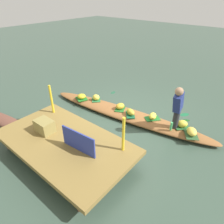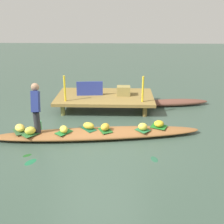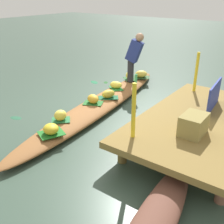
# 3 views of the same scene
# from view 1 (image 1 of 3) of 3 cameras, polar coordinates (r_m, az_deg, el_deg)

# --- Properties ---
(canal_water) EXTENTS (40.00, 40.00, 0.00)m
(canal_water) POSITION_cam_1_polar(r_m,az_deg,el_deg) (6.21, 3.72, -1.37)
(canal_water) COLOR #394E41
(canal_water) RESTS_ON ground
(dock_platform) EXTENTS (3.20, 1.80, 0.43)m
(dock_platform) POSITION_cam_1_polar(r_m,az_deg,el_deg) (4.75, -13.24, -8.39)
(dock_platform) COLOR olive
(dock_platform) RESTS_ON ground
(vendor_boat) EXTENTS (5.49, 1.36, 0.20)m
(vendor_boat) POSITION_cam_1_polar(r_m,az_deg,el_deg) (6.15, 3.75, -0.59)
(vendor_boat) COLOR brown
(vendor_boat) RESTS_ON ground
(moored_boat) EXTENTS (2.63, 0.79, 0.22)m
(moored_boat) POSITION_cam_1_polar(r_m,az_deg,el_deg) (6.50, -27.63, -2.51)
(moored_boat) COLOR brown
(moored_boat) RESTS_ON ground
(leaf_mat_0) EXTENTS (0.49, 0.54, 0.01)m
(leaf_mat_0) POSITION_cam_1_polar(r_m,az_deg,el_deg) (5.51, 21.41, -5.92)
(leaf_mat_0) COLOR #305630
(leaf_mat_0) RESTS_ON vendor_boat
(banana_bunch_0) EXTENTS (0.38, 0.39, 0.19)m
(banana_bunch_0) POSITION_cam_1_polar(r_m,az_deg,el_deg) (5.46, 21.60, -5.15)
(banana_bunch_0) COLOR #F9D34E
(banana_bunch_0) RESTS_ON vendor_boat
(leaf_mat_1) EXTENTS (0.42, 0.43, 0.01)m
(leaf_mat_1) POSITION_cam_1_polar(r_m,az_deg,el_deg) (6.74, -4.50, 3.43)
(leaf_mat_1) COLOR #266F3C
(leaf_mat_1) RESTS_ON vendor_boat
(banana_bunch_1) EXTENTS (0.24, 0.21, 0.19)m
(banana_bunch_1) POSITION_cam_1_polar(r_m,az_deg,el_deg) (6.70, -4.53, 4.15)
(banana_bunch_1) COLOR yellow
(banana_bunch_1) RESTS_ON vendor_boat
(leaf_mat_2) EXTENTS (0.49, 0.46, 0.01)m
(leaf_mat_2) POSITION_cam_1_polar(r_m,az_deg,el_deg) (6.89, -8.56, 3.79)
(leaf_mat_2) COLOR #207024
(leaf_mat_2) RESTS_ON vendor_boat
(banana_bunch_2) EXTENTS (0.37, 0.38, 0.16)m
(banana_bunch_2) POSITION_cam_1_polar(r_m,az_deg,el_deg) (6.85, -8.61, 4.40)
(banana_bunch_2) COLOR gold
(banana_bunch_2) RESTS_ON vendor_boat
(leaf_mat_3) EXTENTS (0.46, 0.48, 0.01)m
(leaf_mat_3) POSITION_cam_1_polar(r_m,az_deg,el_deg) (5.86, 11.34, -1.80)
(leaf_mat_3) COLOR #23742F
(leaf_mat_3) RESTS_ON vendor_boat
(banana_bunch_3) EXTENTS (0.27, 0.34, 0.17)m
(banana_bunch_3) POSITION_cam_1_polar(r_m,az_deg,el_deg) (5.81, 11.42, -1.11)
(banana_bunch_3) COLOR yellow
(banana_bunch_3) RESTS_ON vendor_boat
(leaf_mat_4) EXTENTS (0.42, 0.47, 0.01)m
(leaf_mat_4) POSITION_cam_1_polar(r_m,az_deg,el_deg) (6.21, 2.29, 0.92)
(leaf_mat_4) COLOR #236526
(leaf_mat_4) RESTS_ON vendor_boat
(banana_bunch_4) EXTENTS (0.29, 0.33, 0.18)m
(banana_bunch_4) POSITION_cam_1_polar(r_m,az_deg,el_deg) (6.17, 2.30, 1.65)
(banana_bunch_4) COLOR gold
(banana_bunch_4) RESTS_ON vendor_boat
(leaf_mat_5) EXTENTS (0.44, 0.45, 0.01)m
(leaf_mat_5) POSITION_cam_1_polar(r_m,az_deg,el_deg) (5.72, 19.08, -3.97)
(leaf_mat_5) COLOR #2B6430
(leaf_mat_5) RESTS_ON vendor_boat
(banana_bunch_5) EXTENTS (0.33, 0.30, 0.20)m
(banana_bunch_5) POSITION_cam_1_polar(r_m,az_deg,el_deg) (5.67, 19.25, -3.15)
(banana_bunch_5) COLOR yellow
(banana_bunch_5) RESTS_ON vendor_boat
(leaf_mat_6) EXTENTS (0.46, 0.48, 0.01)m
(leaf_mat_6) POSITION_cam_1_polar(r_m,az_deg,el_deg) (5.95, 5.18, -0.70)
(leaf_mat_6) COLOR #185634
(leaf_mat_6) RESTS_ON vendor_boat
(banana_bunch_6) EXTENTS (0.35, 0.28, 0.18)m
(banana_bunch_6) POSITION_cam_1_polar(r_m,az_deg,el_deg) (5.90, 5.22, 0.02)
(banana_bunch_6) COLOR gold
(banana_bunch_6) RESTS_ON vendor_boat
(vendor_person) EXTENTS (0.23, 0.46, 1.23)m
(vendor_person) POSITION_cam_1_polar(r_m,az_deg,el_deg) (5.23, 18.08, 1.75)
(vendor_person) COLOR #28282D
(vendor_person) RESTS_ON vendor_boat
(water_bottle) EXTENTS (0.06, 0.06, 0.23)m
(water_bottle) POSITION_cam_1_polar(r_m,az_deg,el_deg) (5.46, 16.39, -3.85)
(water_bottle) COLOR #4BB86A
(water_bottle) RESTS_ON vendor_boat
(market_banner) EXTENTS (0.86, 0.11, 0.47)m
(market_banner) POSITION_cam_1_polar(r_m,az_deg,el_deg) (4.25, -9.46, -8.20)
(market_banner) COLOR #293894
(market_banner) RESTS_ON dock_platform
(railing_post_west) EXTENTS (0.06, 0.06, 0.81)m
(railing_post_west) POSITION_cam_1_polar(r_m,az_deg,el_deg) (4.11, 3.23, -6.36)
(railing_post_west) COLOR yellow
(railing_post_west) RESTS_ON dock_platform
(railing_post_east) EXTENTS (0.06, 0.06, 0.81)m
(railing_post_east) POSITION_cam_1_polar(r_m,az_deg,el_deg) (5.63, -16.73, 3.46)
(railing_post_east) COLOR yellow
(railing_post_east) RESTS_ON dock_platform
(produce_crate) EXTENTS (0.44, 0.32, 0.31)m
(produce_crate) POSITION_cam_1_polar(r_m,az_deg,el_deg) (5.03, -18.51, -3.79)
(produce_crate) COLOR olive
(produce_crate) RESTS_ON dock_platform
(drifting_plant_0) EXTENTS (0.30, 0.36, 0.01)m
(drifting_plant_0) POSITION_cam_1_polar(r_m,az_deg,el_deg) (6.69, 19.83, -0.69)
(drifting_plant_0) COLOR #1B643B
(drifting_plant_0) RESTS_ON ground
(drifting_plant_1) EXTENTS (0.20, 0.28, 0.01)m
(drifting_plant_1) POSITION_cam_1_polar(r_m,az_deg,el_deg) (7.68, 0.30, 5.52)
(drifting_plant_1) COLOR #23573B
(drifting_plant_1) RESTS_ON ground
(drifting_plant_2) EXTENTS (0.23, 0.21, 0.01)m
(drifting_plant_2) POSITION_cam_1_polar(r_m,az_deg,el_deg) (6.42, 20.25, -2.21)
(drifting_plant_2) COLOR #1A501B
(drifting_plant_2) RESTS_ON ground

